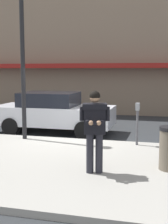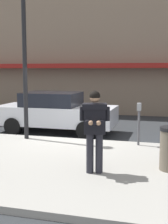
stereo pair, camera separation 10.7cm
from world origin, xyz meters
The scene contains 7 objects.
ground_plane centered at (0.00, 0.00, 0.00)m, with size 80.00×80.00×0.00m, color #2B2D30.
sidewalk centered at (1.00, -2.85, 0.07)m, with size 32.00×5.30×0.14m, color #99968E.
curb_paint_line centered at (1.00, 0.05, 0.00)m, with size 28.00×0.12×0.01m, color silver.
parked_sedan_mid centered at (-1.11, 1.22, 0.79)m, with size 4.51×1.96×1.54m.
man_texting_on_phone centered at (1.53, -3.44, 1.25)m, with size 0.64×0.63×1.81m.
street_lamp_post centered at (-1.43, -0.65, 3.14)m, with size 0.36×0.36×4.88m.
parking_meter centered at (2.22, -0.60, 0.97)m, with size 0.12×0.18×1.27m.
Camera 2 is at (3.05, -9.87, 2.38)m, focal length 50.00 mm.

